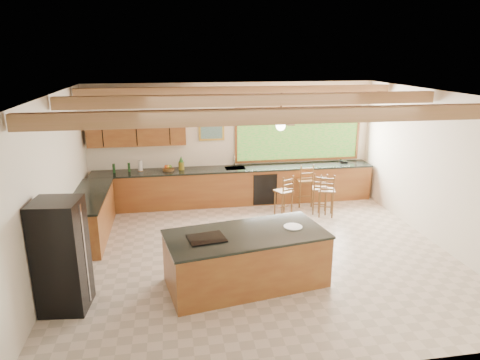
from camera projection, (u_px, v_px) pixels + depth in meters
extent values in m
plane|color=beige|center=(259.00, 253.00, 8.20)|extent=(7.20, 7.20, 0.00)
cube|color=white|center=(233.00, 143.00, 10.85)|extent=(7.20, 0.04, 3.00)
cube|color=white|center=(321.00, 260.00, 4.70)|extent=(7.20, 0.04, 3.00)
cube|color=white|center=(51.00, 188.00, 7.21)|extent=(0.04, 6.50, 3.00)
cube|color=white|center=(440.00, 170.00, 8.34)|extent=(0.04, 6.50, 3.00)
cube|color=#926749|center=(261.00, 95.00, 7.34)|extent=(7.20, 6.50, 0.04)
cube|color=#A37451|center=(285.00, 116.00, 5.87)|extent=(7.10, 0.15, 0.22)
cube|color=#A37451|center=(255.00, 100.00, 7.86)|extent=(7.10, 0.15, 0.22)
cube|color=#A37451|center=(239.00, 91.00, 9.56)|extent=(7.10, 0.15, 0.22)
cube|color=brown|center=(137.00, 131.00, 10.18)|extent=(2.30, 0.35, 0.70)
cube|color=white|center=(135.00, 106.00, 9.95)|extent=(2.60, 0.50, 0.48)
cylinder|color=#FFEABF|center=(105.00, 117.00, 9.90)|extent=(0.10, 0.10, 0.01)
cylinder|color=#FFEABF|center=(166.00, 115.00, 10.12)|extent=(0.10, 0.10, 0.01)
cube|color=olive|center=(298.00, 134.00, 11.04)|extent=(3.20, 0.04, 1.30)
cube|color=gold|center=(211.00, 130.00, 10.63)|extent=(0.64, 0.03, 0.54)
cube|color=#41765C|center=(211.00, 130.00, 10.61)|extent=(0.54, 0.01, 0.44)
cube|color=brown|center=(235.00, 186.00, 10.83)|extent=(7.00, 0.65, 0.88)
cube|color=black|center=(235.00, 169.00, 10.70)|extent=(7.04, 0.69, 0.04)
cube|color=brown|center=(91.00, 216.00, 8.84)|extent=(0.65, 2.35, 0.88)
cube|color=black|center=(89.00, 195.00, 8.71)|extent=(0.69, 2.39, 0.04)
cube|color=black|center=(265.00, 190.00, 10.63)|extent=(0.60, 0.02, 0.78)
cube|color=silver|center=(235.00, 169.00, 10.70)|extent=(0.50, 0.38, 0.03)
cylinder|color=silver|center=(234.00, 160.00, 10.84)|extent=(0.03, 0.03, 0.30)
cylinder|color=silver|center=(235.00, 156.00, 10.71)|extent=(0.03, 0.20, 0.03)
cylinder|color=white|center=(140.00, 166.00, 10.38)|extent=(0.11, 0.11, 0.27)
cylinder|color=#193F1A|center=(114.00, 168.00, 10.23)|extent=(0.06, 0.06, 0.22)
cylinder|color=#193F1A|center=(129.00, 167.00, 10.35)|extent=(0.06, 0.06, 0.21)
cube|color=black|center=(344.00, 161.00, 11.17)|extent=(0.21, 0.17, 0.08)
cube|color=brown|center=(246.00, 259.00, 7.03)|extent=(2.71, 1.60, 0.86)
cube|color=black|center=(246.00, 234.00, 6.90)|extent=(2.75, 1.64, 0.04)
cube|color=black|center=(207.00, 238.00, 6.68)|extent=(0.64, 0.54, 0.02)
cylinder|color=white|center=(293.00, 227.00, 7.13)|extent=(0.31, 0.31, 0.02)
cube|color=black|center=(61.00, 256.00, 6.23)|extent=(0.73, 0.71, 1.70)
cube|color=silver|center=(85.00, 254.00, 6.28)|extent=(0.02, 0.05, 1.56)
cube|color=brown|center=(284.00, 191.00, 9.94)|extent=(0.47, 0.47, 0.04)
cylinder|color=brown|center=(279.00, 206.00, 9.87)|extent=(0.03, 0.03, 0.58)
cylinder|color=brown|center=(291.00, 205.00, 9.92)|extent=(0.03, 0.03, 0.58)
cylinder|color=brown|center=(276.00, 202.00, 10.14)|extent=(0.03, 0.03, 0.58)
cylinder|color=brown|center=(287.00, 201.00, 10.18)|extent=(0.03, 0.03, 0.58)
cube|color=brown|center=(326.00, 190.00, 9.92)|extent=(0.46, 0.46, 0.04)
cylinder|color=brown|center=(322.00, 206.00, 9.85)|extent=(0.04, 0.04, 0.61)
cylinder|color=brown|center=(334.00, 205.00, 9.89)|extent=(0.04, 0.04, 0.61)
cylinder|color=brown|center=(318.00, 202.00, 10.13)|extent=(0.04, 0.04, 0.61)
cylinder|color=brown|center=(329.00, 201.00, 10.17)|extent=(0.04, 0.04, 0.61)
cube|color=brown|center=(304.00, 180.00, 10.59)|extent=(0.40, 0.40, 0.04)
cylinder|color=brown|center=(300.00, 195.00, 10.52)|extent=(0.04, 0.04, 0.64)
cylinder|color=brown|center=(312.00, 195.00, 10.57)|extent=(0.04, 0.04, 0.64)
cylinder|color=brown|center=(296.00, 191.00, 10.81)|extent=(0.04, 0.04, 0.64)
cylinder|color=brown|center=(308.00, 191.00, 10.86)|extent=(0.04, 0.04, 0.64)
cube|color=brown|center=(320.00, 189.00, 10.09)|extent=(0.46, 0.46, 0.04)
cylinder|color=brown|center=(316.00, 203.00, 10.03)|extent=(0.03, 0.03, 0.59)
cylinder|color=brown|center=(327.00, 203.00, 10.07)|extent=(0.03, 0.03, 0.59)
cylinder|color=brown|center=(312.00, 200.00, 10.30)|extent=(0.03, 0.03, 0.59)
cylinder|color=brown|center=(323.00, 199.00, 10.34)|extent=(0.03, 0.03, 0.59)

